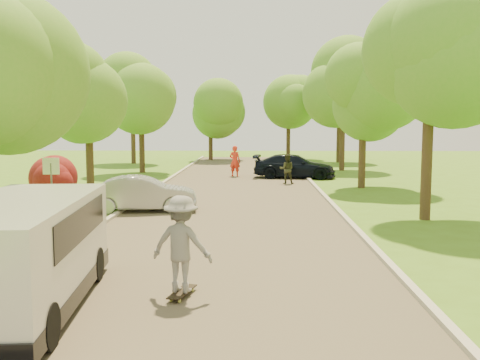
# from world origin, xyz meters

# --- Properties ---
(ground) EXTENTS (100.00, 100.00, 0.00)m
(ground) POSITION_xyz_m (0.00, 0.00, 0.00)
(ground) COLOR #49721B
(ground) RESTS_ON ground
(road) EXTENTS (8.00, 60.00, 0.01)m
(road) POSITION_xyz_m (0.00, 8.00, 0.01)
(road) COLOR #4C4438
(road) RESTS_ON ground
(curb_left) EXTENTS (0.18, 60.00, 0.12)m
(curb_left) POSITION_xyz_m (-4.05, 8.00, 0.06)
(curb_left) COLOR #B2AD9E
(curb_left) RESTS_ON ground
(curb_right) EXTENTS (0.18, 60.00, 0.12)m
(curb_right) POSITION_xyz_m (4.05, 8.00, 0.06)
(curb_right) COLOR #B2AD9E
(curb_right) RESTS_ON ground
(street_sign) EXTENTS (0.55, 0.06, 2.17)m
(street_sign) POSITION_xyz_m (-5.80, 4.00, 1.56)
(street_sign) COLOR #59595E
(street_sign) RESTS_ON ground
(red_shrub) EXTENTS (1.70, 1.70, 1.95)m
(red_shrub) POSITION_xyz_m (-6.30, 5.50, 1.10)
(red_shrub) COLOR #382619
(red_shrub) RESTS_ON ground
(tree_l_midb) EXTENTS (4.30, 4.20, 6.62)m
(tree_l_midb) POSITION_xyz_m (-6.81, 12.00, 4.59)
(tree_l_midb) COLOR #382619
(tree_l_midb) RESTS_ON ground
(tree_l_far) EXTENTS (4.92, 4.80, 7.79)m
(tree_l_far) POSITION_xyz_m (-6.39, 22.00, 5.47)
(tree_l_far) COLOR #382619
(tree_l_far) RESTS_ON ground
(tree_r_mida) EXTENTS (5.13, 5.00, 7.95)m
(tree_r_mida) POSITION_xyz_m (7.02, 5.00, 5.54)
(tree_r_mida) COLOR #382619
(tree_r_mida) RESTS_ON ground
(tree_r_midb) EXTENTS (4.51, 4.40, 7.01)m
(tree_r_midb) POSITION_xyz_m (6.60, 14.00, 4.88)
(tree_r_midb) COLOR #382619
(tree_r_midb) RESTS_ON ground
(tree_r_far) EXTENTS (5.33, 5.20, 8.34)m
(tree_r_far) POSITION_xyz_m (7.23, 24.00, 5.83)
(tree_r_far) COLOR #382619
(tree_r_far) RESTS_ON ground
(tree_bg_a) EXTENTS (5.12, 5.00, 7.72)m
(tree_bg_a) POSITION_xyz_m (-8.78, 30.00, 5.31)
(tree_bg_a) COLOR #382619
(tree_bg_a) RESTS_ON ground
(tree_bg_b) EXTENTS (5.12, 5.00, 7.95)m
(tree_bg_b) POSITION_xyz_m (8.22, 32.00, 5.54)
(tree_bg_b) COLOR #382619
(tree_bg_b) RESTS_ON ground
(tree_bg_c) EXTENTS (4.92, 4.80, 7.33)m
(tree_bg_c) POSITION_xyz_m (-2.79, 34.00, 5.02)
(tree_bg_c) COLOR #382619
(tree_bg_c) RESTS_ON ground
(tree_bg_d) EXTENTS (5.12, 5.00, 7.72)m
(tree_bg_d) POSITION_xyz_m (4.22, 36.00, 5.31)
(tree_bg_d) COLOR #382619
(tree_bg_d) RESTS_ON ground
(minivan) EXTENTS (2.55, 5.47, 1.98)m
(minivan) POSITION_xyz_m (-3.20, -4.25, 1.04)
(minivan) COLOR silver
(minivan) RESTS_ON ground
(silver_sedan) EXTENTS (4.20, 1.90, 1.34)m
(silver_sedan) POSITION_xyz_m (-3.30, 6.39, 0.67)
(silver_sedan) COLOR #A0A0A4
(silver_sedan) RESTS_ON ground
(dark_sedan) EXTENTS (5.09, 2.53, 1.42)m
(dark_sedan) POSITION_xyz_m (3.30, 18.72, 0.71)
(dark_sedan) COLOR black
(dark_sedan) RESTS_ON ground
(longboard) EXTENTS (0.49, 0.98, 0.11)m
(longboard) POSITION_xyz_m (-0.46, -3.47, 0.10)
(longboard) COLOR black
(longboard) RESTS_ON ground
(skateboarder) EXTENTS (1.32, 0.96, 1.84)m
(skateboarder) POSITION_xyz_m (-0.46, -3.47, 1.04)
(skateboarder) COLOR gray
(skateboarder) RESTS_ON longboard
(person_striped) EXTENTS (0.81, 0.66, 1.91)m
(person_striped) POSITION_xyz_m (-0.31, 19.52, 0.96)
(person_striped) COLOR red
(person_striped) RESTS_ON ground
(person_olive) EXTENTS (0.81, 0.64, 1.62)m
(person_olive) POSITION_xyz_m (2.66, 15.57, 0.81)
(person_olive) COLOR #2D301C
(person_olive) RESTS_ON ground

